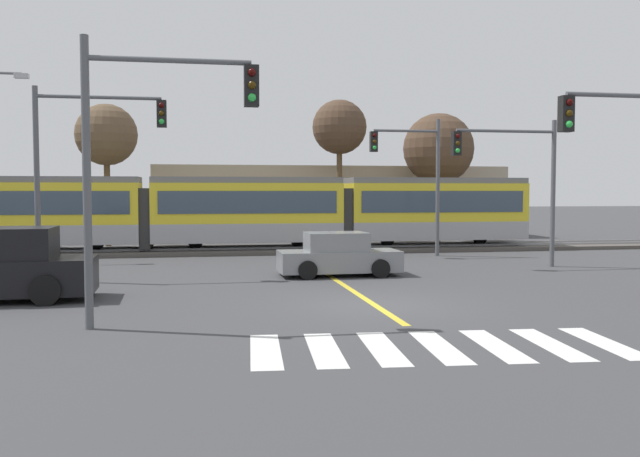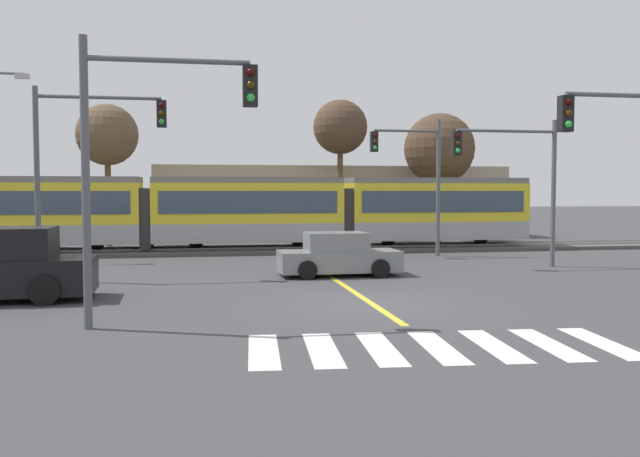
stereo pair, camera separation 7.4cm
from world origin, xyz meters
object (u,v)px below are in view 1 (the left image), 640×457
traffic_light_near_left (146,138)px  traffic_light_mid_left (81,151)px  traffic_light_far_right (416,168)px  bare_tree_west (106,136)px  traffic_light_mid_right (518,169)px  bare_tree_east (339,128)px  sedan_crossing (338,256)px  light_rail_tram (247,210)px  bare_tree_far_east (439,149)px

traffic_light_near_left → traffic_light_mid_left: 8.79m
traffic_light_far_right → bare_tree_west: bearing=149.9°
traffic_light_mid_right → bare_tree_east: bare_tree_east is taller
sedan_crossing → traffic_light_mid_right: size_ratio=0.74×
light_rail_tram → bare_tree_west: 9.39m
traffic_light_near_left → bare_tree_west: size_ratio=0.82×
traffic_light_far_right → sedan_crossing: bearing=-128.0°
traffic_light_mid_left → sedan_crossing: bearing=-2.5°
traffic_light_mid_left → bare_tree_west: 14.30m
traffic_light_far_right → bare_tree_east: bearing=100.2°
bare_tree_west → traffic_light_mid_left: bearing=-86.0°
light_rail_tram → traffic_light_mid_left: 11.40m
light_rail_tram → sedan_crossing: light_rail_tram is taller
traffic_light_mid_right → bare_tree_far_east: 13.28m
light_rail_tram → traffic_light_mid_right: size_ratio=4.91×
traffic_light_near_left → traffic_light_mid_right: size_ratio=1.10×
traffic_light_far_right → traffic_light_mid_right: (2.48, -4.90, -0.20)m
traffic_light_mid_left → bare_tree_east: bare_tree_east is taller
sedan_crossing → bare_tree_east: 16.57m
traffic_light_far_right → traffic_light_mid_left: size_ratio=0.97×
traffic_light_far_right → bare_tree_far_east: (4.08, 8.19, 1.36)m
traffic_light_far_right → bare_tree_far_east: bare_tree_far_east is taller
light_rail_tram → traffic_light_mid_left: (-6.11, -9.37, 2.23)m
traffic_light_mid_right → bare_tree_west: size_ratio=0.75×
sedan_crossing → traffic_light_near_left: 10.50m
traffic_light_far_right → bare_tree_west: (-14.40, 8.34, 1.88)m
sedan_crossing → traffic_light_far_right: (4.84, 6.20, 3.30)m
light_rail_tram → bare_tree_far_east: size_ratio=3.77×
traffic_light_mid_right → bare_tree_west: bare_tree_west is taller
bare_tree_far_east → bare_tree_east: bearing=172.2°
light_rail_tram → bare_tree_west: (-7.09, 4.80, 3.84)m
traffic_light_far_right → bare_tree_west: 16.75m
sedan_crossing → bare_tree_west: bearing=123.3°
bare_tree_far_east → light_rail_tram: bearing=-157.8°
light_rail_tram → traffic_light_far_right: size_ratio=4.53×
bare_tree_east → bare_tree_far_east: bare_tree_east is taller
light_rail_tram → traffic_light_far_right: (7.31, -3.54, 1.95)m
traffic_light_mid_left → bare_tree_east: (11.80, 14.79, 2.26)m
light_rail_tram → traffic_light_near_left: traffic_light_near_left is taller
bare_tree_west → bare_tree_east: (12.79, 0.62, 0.66)m
traffic_light_near_left → bare_tree_far_east: bare_tree_far_east is taller
sedan_crossing → traffic_light_near_left: size_ratio=0.68×
traffic_light_far_right → traffic_light_near_left: size_ratio=0.99×
bare_tree_far_east → bare_tree_west: bearing=179.5°
traffic_light_far_right → bare_tree_far_east: bearing=63.5°
traffic_light_mid_right → traffic_light_mid_left: traffic_light_mid_left is taller
traffic_light_near_left → traffic_light_far_right: bearing=52.9°
traffic_light_far_right → bare_tree_west: bare_tree_west is taller
sedan_crossing → bare_tree_west: bare_tree_west is taller
bare_tree_east → bare_tree_west: bearing=-177.2°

